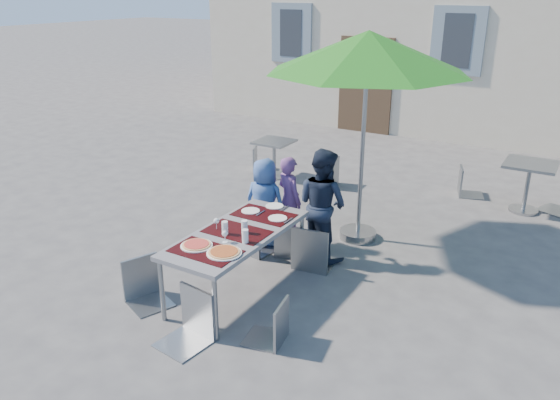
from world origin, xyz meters
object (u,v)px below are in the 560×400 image
Objects in this scene: chair_4 at (273,298)px; chair_3 at (142,256)px; pizza_near_right at (224,252)px; bg_chair_l_1 at (468,165)px; child_2 at (322,204)px; chair_5 at (188,287)px; bg_chair_l_0 at (260,144)px; chair_0 at (253,215)px; child_1 at (289,200)px; patio_umbrella at (368,53)px; bg_chair_r_0 at (329,155)px; chair_2 at (313,221)px; cafe_table_0 at (274,154)px; cafe_table_1 at (529,178)px; dining_table at (237,236)px; child_0 at (265,202)px; pizza_near_left at (197,245)px; chair_1 at (290,221)px.

chair_3 is at bearing -177.19° from chair_4.
pizza_near_right is at bearing 10.41° from chair_3.
pizza_near_right is at bearing -104.21° from bg_chair_l_1.
child_2 reaches higher than bg_chair_l_1.
chair_5 is 5.39m from bg_chair_l_0.
child_1 is at bearing 66.96° from chair_0.
patio_umbrella is 2.91m from bg_chair_r_0.
bg_chair_l_0 is at bearing 132.09° from chair_2.
cafe_table_1 reaches higher than cafe_table_0.
chair_2 reaches higher than bg_chair_l_0.
cafe_table_1 is (2.30, 5.22, -0.04)m from chair_5.
chair_3 is at bearing -113.33° from bg_chair_l_1.
child_2 is at bearing -104.79° from patio_umbrella.
patio_umbrella reaches higher than cafe_table_1.
dining_table is 1.29× the size of child_2.
chair_3 is at bearing -127.42° from chair_2.
child_0 is 1.19× the size of chair_5.
bg_chair_l_1 is (0.87, 2.48, -1.97)m from patio_umbrella.
pizza_near_left is 0.31× the size of chair_2.
child_0 reaches higher than dining_table.
chair_4 is 5.15m from bg_chair_l_1.
bg_chair_l_1 reaches higher than cafe_table_1.
bg_chair_l_0 reaches higher than pizza_near_left.
dining_table is 4.88m from cafe_table_1.
child_2 is at bearing 28.95° from chair_1.
child_2 is 3.68m from bg_chair_l_0.
child_2 reaches higher than chair_2.
pizza_near_left is at bearing -107.81° from bg_chair_l_1.
chair_5 is at bearing -60.95° from pizza_near_left.
chair_4 is (0.37, -1.53, -0.14)m from chair_2.
cafe_table_1 is at bearing 50.48° from patio_umbrella.
pizza_near_right is at bearing -98.90° from patio_umbrella.
patio_umbrella is 3.28m from bg_chair_l_1.
chair_1 is at bearing 157.90° from child_0.
chair_4 is 0.89× the size of bg_chair_r_0.
child_1 is (-0.02, 1.95, -0.17)m from pizza_near_left.
child_1 is at bearing 90.55° from pizza_near_left.
chair_3 is 5.86m from cafe_table_1.
chair_5 is (0.53, -2.21, -0.01)m from child_0.
patio_umbrella is (-0.23, 2.63, 2.00)m from chair_4.
chair_3 is 1.05× the size of bg_chair_l_1.
pizza_near_left is 4.86m from bg_chair_l_0.
bg_chair_r_0 reaches higher than bg_chair_l_1.
child_2 is 3.40m from bg_chair_l_1.
chair_0 reaches higher than cafe_table_1.
chair_3 is at bearing 98.96° from child_1.
chair_3 is 1.40× the size of cafe_table_0.
chair_4 is (0.43, -1.89, -0.23)m from child_2.
child_2 reaches higher than cafe_table_0.
chair_3 is 0.95× the size of chair_5.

